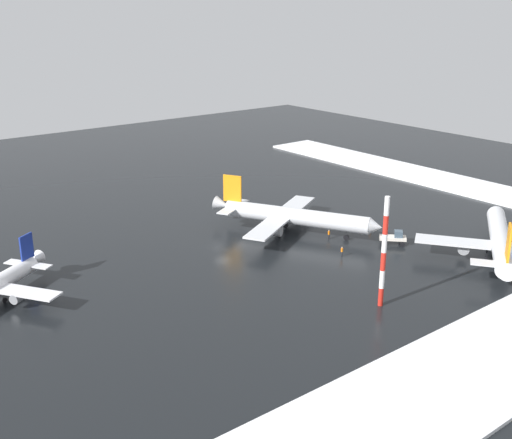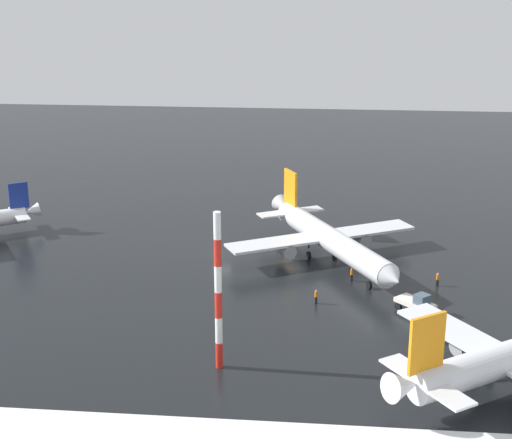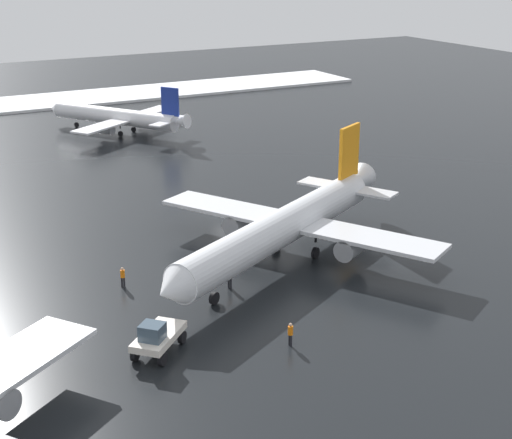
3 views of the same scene
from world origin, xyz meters
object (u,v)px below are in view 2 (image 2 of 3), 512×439
(ground_crew_beside_wing, at_px, (316,296))
(ground_crew_mid_apron, at_px, (352,274))
(airplane_parked_starboard, at_px, (329,239))
(antenna_mast, at_px, (218,292))
(ground_crew_near_tug, at_px, (438,279))
(pushback_tug, at_px, (417,303))

(ground_crew_beside_wing, relative_size, ground_crew_mid_apron, 1.00)
(airplane_parked_starboard, bearing_deg, antenna_mast, -47.51)
(airplane_parked_starboard, height_order, antenna_mast, antenna_mast)
(ground_crew_mid_apron, relative_size, antenna_mast, 0.11)
(ground_crew_mid_apron, bearing_deg, ground_crew_near_tug, 50.82)
(pushback_tug, xyz_separation_m, ground_crew_beside_wing, (-11.41, 1.60, -0.31))
(antenna_mast, bearing_deg, pushback_tug, 35.69)
(pushback_tug, bearing_deg, antenna_mast, -97.67)
(pushback_tug, distance_m, ground_crew_near_tug, 9.02)
(airplane_parked_starboard, height_order, pushback_tug, airplane_parked_starboard)
(ground_crew_near_tug, bearing_deg, pushback_tug, 158.87)
(pushback_tug, bearing_deg, ground_crew_mid_apron, 175.01)
(airplane_parked_starboard, height_order, ground_crew_mid_apron, airplane_parked_starboard)
(airplane_parked_starboard, xyz_separation_m, ground_crew_beside_wing, (-1.36, -14.17, -2.23))
(antenna_mast, bearing_deg, ground_crew_beside_wing, 60.92)
(ground_crew_near_tug, relative_size, antenna_mast, 0.11)
(airplane_parked_starboard, distance_m, ground_crew_near_tug, 15.45)
(airplane_parked_starboard, xyz_separation_m, pushback_tug, (10.05, -15.77, -1.92))
(airplane_parked_starboard, relative_size, pushback_tug, 6.15)
(pushback_tug, bearing_deg, ground_crew_beside_wing, -141.33)
(pushback_tug, distance_m, ground_crew_beside_wing, 11.52)
(antenna_mast, bearing_deg, ground_crew_near_tug, 44.12)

